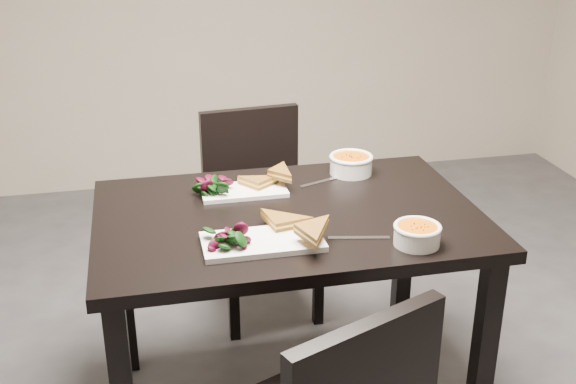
# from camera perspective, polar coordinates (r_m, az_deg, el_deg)

# --- Properties ---
(table) EXTENTS (1.20, 0.80, 0.75)m
(table) POSITION_cam_1_polar(r_m,az_deg,el_deg) (2.27, -0.00, -3.93)
(table) COLOR black
(table) RESTS_ON ground
(chair_far) EXTENTS (0.46, 0.46, 0.85)m
(chair_far) POSITION_cam_1_polar(r_m,az_deg,el_deg) (2.98, -2.43, -0.60)
(chair_far) COLOR black
(chair_far) RESTS_ON ground
(plate_near) EXTENTS (0.34, 0.17, 0.02)m
(plate_near) POSITION_cam_1_polar(r_m,az_deg,el_deg) (2.02, -2.07, -4.03)
(plate_near) COLOR white
(plate_near) RESTS_ON table
(sandwich_near) EXTENTS (0.19, 0.16, 0.06)m
(sandwich_near) POSITION_cam_1_polar(r_m,az_deg,el_deg) (2.03, -0.36, -2.75)
(sandwich_near) COLOR #96641F
(sandwich_near) RESTS_ON plate_near
(salad_near) EXTENTS (0.11, 0.10, 0.05)m
(salad_near) POSITION_cam_1_polar(r_m,az_deg,el_deg) (2.00, -4.91, -3.47)
(salad_near) COLOR black
(salad_near) RESTS_ON plate_near
(soup_bowl_near) EXTENTS (0.14, 0.14, 0.06)m
(soup_bowl_near) POSITION_cam_1_polar(r_m,az_deg,el_deg) (2.04, 10.36, -3.30)
(soup_bowl_near) COLOR white
(soup_bowl_near) RESTS_ON table
(cutlery_near) EXTENTS (0.18, 0.05, 0.00)m
(cutlery_near) POSITION_cam_1_polar(r_m,az_deg,el_deg) (2.07, 5.73, -3.69)
(cutlery_near) COLOR silver
(cutlery_near) RESTS_ON table
(plate_far) EXTENTS (0.28, 0.14, 0.01)m
(plate_far) POSITION_cam_1_polar(r_m,az_deg,el_deg) (2.37, -3.58, 0.09)
(plate_far) COLOR white
(plate_far) RESTS_ON table
(sandwich_far) EXTENTS (0.18, 0.17, 0.05)m
(sandwich_far) POSITION_cam_1_polar(r_m,az_deg,el_deg) (2.35, -1.97, 0.76)
(sandwich_far) COLOR #96641F
(sandwich_far) RESTS_ON plate_far
(salad_far) EXTENTS (0.09, 0.08, 0.04)m
(salad_far) POSITION_cam_1_polar(r_m,az_deg,el_deg) (2.35, -6.00, 0.48)
(salad_far) COLOR black
(salad_far) RESTS_ON plate_far
(soup_bowl_far) EXTENTS (0.16, 0.16, 0.07)m
(soup_bowl_far) POSITION_cam_1_polar(r_m,az_deg,el_deg) (2.53, 5.10, 2.33)
(soup_bowl_far) COLOR white
(soup_bowl_far) RESTS_ON table
(cutlery_far) EXTENTS (0.17, 0.08, 0.00)m
(cutlery_far) POSITION_cam_1_polar(r_m,az_deg,el_deg) (2.46, 2.75, 0.85)
(cutlery_far) COLOR silver
(cutlery_far) RESTS_ON table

